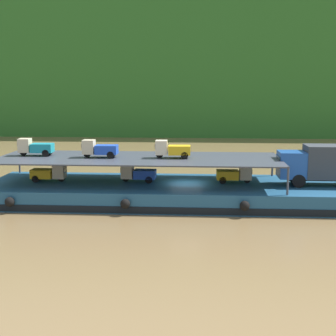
# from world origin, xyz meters

# --- Properties ---
(ground_plane) EXTENTS (400.00, 400.00, 0.00)m
(ground_plane) POSITION_xyz_m (0.00, 0.00, 0.00)
(ground_plane) COLOR brown
(hillside_far_bank) EXTENTS (125.49, 28.56, 30.68)m
(hillside_far_bank) POSITION_xyz_m (0.00, 60.88, 17.28)
(hillside_far_bank) COLOR #286023
(hillside_far_bank) RESTS_ON ground
(cargo_barge) EXTENTS (31.33, 8.82, 1.50)m
(cargo_barge) POSITION_xyz_m (0.00, -0.03, 0.75)
(cargo_barge) COLOR navy
(cargo_barge) RESTS_ON ground
(covered_lorry) EXTENTS (7.86, 2.30, 3.10)m
(covered_lorry) POSITION_xyz_m (10.68, -0.06, 3.19)
(covered_lorry) COLOR #1E4C99
(covered_lorry) RESTS_ON cargo_barge
(cargo_rack) EXTENTS (22.13, 7.46, 2.00)m
(cargo_rack) POSITION_xyz_m (-3.80, 0.00, 3.44)
(cargo_rack) COLOR #383D47
(cargo_rack) RESTS_ON cargo_barge
(mini_truck_lower_stern) EXTENTS (2.76, 1.23, 1.38)m
(mini_truck_lower_stern) POSITION_xyz_m (-10.96, 0.02, 2.19)
(mini_truck_lower_stern) COLOR gold
(mini_truck_lower_stern) RESTS_ON cargo_barge
(mini_truck_lower_aft) EXTENTS (2.79, 1.29, 1.38)m
(mini_truck_lower_aft) POSITION_xyz_m (-3.87, 0.32, 2.19)
(mini_truck_lower_aft) COLOR #1E47B7
(mini_truck_lower_aft) RESTS_ON cargo_barge
(mini_truck_lower_mid) EXTENTS (2.76, 1.24, 1.38)m
(mini_truck_lower_mid) POSITION_xyz_m (3.79, 0.49, 2.19)
(mini_truck_lower_mid) COLOR gold
(mini_truck_lower_mid) RESTS_ON cargo_barge
(mini_truck_upper_stern) EXTENTS (2.78, 1.26, 1.38)m
(mini_truck_upper_stern) POSITION_xyz_m (-12.19, 0.53, 4.19)
(mini_truck_upper_stern) COLOR teal
(mini_truck_upper_stern) RESTS_ON cargo_rack
(mini_truck_upper_mid) EXTENTS (2.74, 1.20, 1.38)m
(mini_truck_upper_mid) POSITION_xyz_m (-6.83, -0.12, 4.19)
(mini_truck_upper_mid) COLOR #1E47B7
(mini_truck_upper_mid) RESTS_ON cargo_rack
(mini_truck_upper_fore) EXTENTS (2.77, 1.25, 1.38)m
(mini_truck_upper_fore) POSITION_xyz_m (-1.12, -0.04, 4.19)
(mini_truck_upper_fore) COLOR gold
(mini_truck_upper_fore) RESTS_ON cargo_rack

